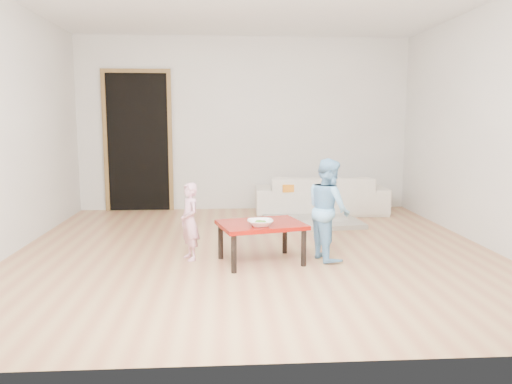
{
  "coord_description": "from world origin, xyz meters",
  "views": [
    {
      "loc": [
        -0.32,
        -5.14,
        1.37
      ],
      "look_at": [
        0.0,
        -0.2,
        0.65
      ],
      "focal_mm": 35.0,
      "sensor_mm": 36.0,
      "label": 1
    }
  ],
  "objects": [
    {
      "name": "floor",
      "position": [
        0.0,
        0.0,
        0.0
      ],
      "size": [
        5.0,
        5.0,
        0.01
      ],
      "primitive_type": "cube",
      "color": "#AF714B",
      "rests_on": "ground"
    },
    {
      "name": "back_wall",
      "position": [
        0.0,
        2.5,
        1.3
      ],
      "size": [
        5.0,
        0.02,
        2.6
      ],
      "primitive_type": "cube",
      "color": "silver",
      "rests_on": "floor"
    },
    {
      "name": "left_wall",
      "position": [
        -2.5,
        0.0,
        1.3
      ],
      "size": [
        0.02,
        5.0,
        2.6
      ],
      "primitive_type": "cube",
      "color": "silver",
      "rests_on": "floor"
    },
    {
      "name": "right_wall",
      "position": [
        2.5,
        0.0,
        1.3
      ],
      "size": [
        0.02,
        5.0,
        2.6
      ],
      "primitive_type": "cube",
      "color": "silver",
      "rests_on": "floor"
    },
    {
      "name": "doorway",
      "position": [
        -1.6,
        2.48,
        1.02
      ],
      "size": [
        1.02,
        0.08,
        2.11
      ],
      "primitive_type": null,
      "color": "brown",
      "rests_on": "back_wall"
    },
    {
      "name": "sofa",
      "position": [
        1.1,
        2.05,
        0.28
      ],
      "size": [
        1.94,
        0.83,
        0.56
      ],
      "primitive_type": "imported",
      "rotation": [
        0.0,
        0.0,
        3.1
      ],
      "color": "silver",
      "rests_on": "floor"
    },
    {
      "name": "cushion",
      "position": [
        0.67,
        1.88,
        0.42
      ],
      "size": [
        0.45,
        0.42,
        0.11
      ],
      "primitive_type": "cube",
      "rotation": [
        0.0,
        0.0,
        0.15
      ],
      "color": "orange",
      "rests_on": "sofa"
    },
    {
      "name": "red_table",
      "position": [
        0.03,
        -0.47,
        0.2
      ],
      "size": [
        0.9,
        0.76,
        0.39
      ],
      "primitive_type": null,
      "rotation": [
        0.0,
        0.0,
        0.25
      ],
      "color": "maroon",
      "rests_on": "floor"
    },
    {
      "name": "bowl",
      "position": [
        0.01,
        -0.62,
        0.42
      ],
      "size": [
        0.24,
        0.24,
        0.06
      ],
      "primitive_type": "imported",
      "color": "white",
      "rests_on": "red_table"
    },
    {
      "name": "broccoli",
      "position": [
        0.01,
        -0.62,
        0.42
      ],
      "size": [
        0.12,
        0.12,
        0.06
      ],
      "primitive_type": null,
      "color": "#2D5919",
      "rests_on": "red_table"
    },
    {
      "name": "child_pink",
      "position": [
        -0.66,
        -0.32,
        0.38
      ],
      "size": [
        0.28,
        0.33,
        0.76
      ],
      "primitive_type": "imported",
      "rotation": [
        0.0,
        0.0,
        -1.14
      ],
      "color": "#D66189",
      "rests_on": "floor"
    },
    {
      "name": "child_blue",
      "position": [
        0.7,
        -0.38,
        0.5
      ],
      "size": [
        0.48,
        0.56,
        1.0
      ],
      "primitive_type": "imported",
      "rotation": [
        0.0,
        0.0,
        1.81
      ],
      "color": "#67B7EF",
      "rests_on": "floor"
    },
    {
      "name": "basin",
      "position": [
        -0.0,
        0.89,
        0.06
      ],
      "size": [
        0.38,
        0.38,
        0.12
      ],
      "primitive_type": "imported",
      "color": "#2E5EAF",
      "rests_on": "floor"
    },
    {
      "name": "blanket",
      "position": [
        0.85,
        1.33,
        0.03
      ],
      "size": [
        1.28,
        1.1,
        0.06
      ],
      "primitive_type": null,
      "rotation": [
        0.0,
        0.0,
        0.1
      ],
      "color": "#A59D92",
      "rests_on": "floor"
    }
  ]
}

